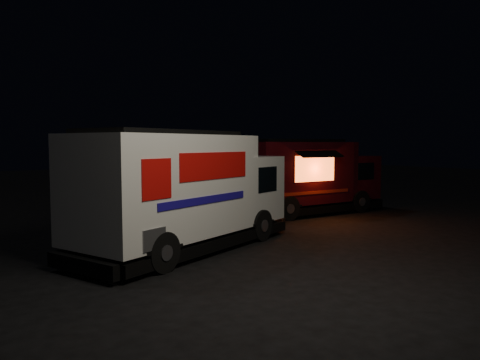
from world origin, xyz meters
The scene contains 3 objects.
ground centered at (0.00, 0.00, 0.00)m, with size 80.00×80.00×0.00m, color black.
white_truck centered at (-1.96, 0.96, 1.45)m, with size 6.38×2.18×2.89m, color white, non-canonical shape.
red_truck centered at (4.72, 3.50, 1.37)m, with size 5.90×2.17×2.75m, color #3C0A11, non-canonical shape.
Camera 1 is at (-7.68, -8.94, 2.59)m, focal length 35.00 mm.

